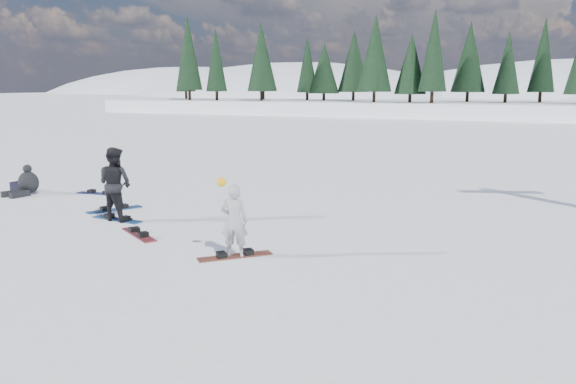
{
  "coord_description": "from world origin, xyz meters",
  "views": [
    {
      "loc": [
        7.29,
        -10.07,
        3.37
      ],
      "look_at": [
        2.43,
        0.8,
        1.1
      ],
      "focal_mm": 35.0,
      "sensor_mm": 36.0,
      "label": 1
    }
  ],
  "objects_px": {
    "snowboard_loose_a": "(114,210)",
    "snowboard_loose_c": "(99,194)",
    "snowboarder_man": "(115,184)",
    "snowboarder_woman": "(234,220)",
    "snowboard_loose_b": "(139,235)",
    "gear_bag": "(18,187)",
    "seated_rider": "(27,183)"
  },
  "relations": [
    {
      "from": "snowboarder_woman",
      "to": "snowboarder_man",
      "type": "relative_size",
      "value": 0.87
    },
    {
      "from": "snowboarder_man",
      "to": "snowboard_loose_a",
      "type": "distance_m",
      "value": 1.53
    },
    {
      "from": "snowboard_loose_a",
      "to": "gear_bag",
      "type": "bearing_deg",
      "value": 107.15
    },
    {
      "from": "seated_rider",
      "to": "gear_bag",
      "type": "height_order",
      "value": "seated_rider"
    },
    {
      "from": "seated_rider",
      "to": "snowboard_loose_c",
      "type": "bearing_deg",
      "value": 40.64
    },
    {
      "from": "snowboarder_woman",
      "to": "seated_rider",
      "type": "relative_size",
      "value": 1.36
    },
    {
      "from": "seated_rider",
      "to": "snowboard_loose_a",
      "type": "distance_m",
      "value": 4.13
    },
    {
      "from": "gear_bag",
      "to": "snowboard_loose_c",
      "type": "xyz_separation_m",
      "value": [
        2.74,
        0.67,
        -0.14
      ]
    },
    {
      "from": "seated_rider",
      "to": "snowboard_loose_c",
      "type": "relative_size",
      "value": 0.79
    },
    {
      "from": "snowboard_loose_b",
      "to": "snowboard_loose_a",
      "type": "xyz_separation_m",
      "value": [
        -2.3,
        1.84,
        0.0
      ]
    },
    {
      "from": "snowboard_loose_b",
      "to": "snowboard_loose_c",
      "type": "distance_m",
      "value": 5.54
    },
    {
      "from": "seated_rider",
      "to": "snowboard_loose_b",
      "type": "distance_m",
      "value": 6.86
    },
    {
      "from": "snowboard_loose_a",
      "to": "snowboard_loose_c",
      "type": "bearing_deg",
      "value": 79.68
    },
    {
      "from": "snowboarder_man",
      "to": "snowboard_loose_b",
      "type": "relative_size",
      "value": 1.24
    },
    {
      "from": "snowboarder_man",
      "to": "seated_rider",
      "type": "xyz_separation_m",
      "value": [
        -4.91,
        1.57,
        -0.57
      ]
    },
    {
      "from": "snowboarder_man",
      "to": "snowboard_loose_c",
      "type": "distance_m",
      "value": 3.92
    },
    {
      "from": "snowboarder_woman",
      "to": "snowboarder_man",
      "type": "distance_m",
      "value": 4.54
    },
    {
      "from": "snowboarder_woman",
      "to": "gear_bag",
      "type": "relative_size",
      "value": 3.58
    },
    {
      "from": "gear_bag",
      "to": "snowboard_loose_c",
      "type": "relative_size",
      "value": 0.3
    },
    {
      "from": "snowboarder_woman",
      "to": "snowboard_loose_b",
      "type": "bearing_deg",
      "value": -28.93
    },
    {
      "from": "snowboard_loose_c",
      "to": "seated_rider",
      "type": "bearing_deg",
      "value": -161.53
    },
    {
      "from": "snowboarder_woman",
      "to": "seated_rider",
      "type": "xyz_separation_m",
      "value": [
        -9.19,
        3.08,
        -0.39
      ]
    },
    {
      "from": "snowboarder_woman",
      "to": "snowboard_loose_b",
      "type": "height_order",
      "value": "snowboarder_woman"
    },
    {
      "from": "snowboarder_woman",
      "to": "snowboard_loose_b",
      "type": "relative_size",
      "value": 1.08
    },
    {
      "from": "snowboarder_man",
      "to": "snowboard_loose_b",
      "type": "height_order",
      "value": "snowboarder_man"
    },
    {
      "from": "snowboarder_woman",
      "to": "snowboard_loose_a",
      "type": "xyz_separation_m",
      "value": [
        -5.13,
        2.4,
        -0.74
      ]
    },
    {
      "from": "snowboarder_woman",
      "to": "snowboard_loose_c",
      "type": "distance_m",
      "value": 8.23
    },
    {
      "from": "snowboarder_man",
      "to": "snowboard_loose_a",
      "type": "height_order",
      "value": "snowboarder_man"
    },
    {
      "from": "snowboarder_woman",
      "to": "snowboard_loose_a",
      "type": "height_order",
      "value": "snowboarder_woman"
    },
    {
      "from": "snowboarder_man",
      "to": "gear_bag",
      "type": "bearing_deg",
      "value": -15.59
    },
    {
      "from": "snowboarder_man",
      "to": "seated_rider",
      "type": "bearing_deg",
      "value": -15.26
    },
    {
      "from": "snowboarder_man",
      "to": "snowboard_loose_c",
      "type": "relative_size",
      "value": 1.24
    }
  ]
}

